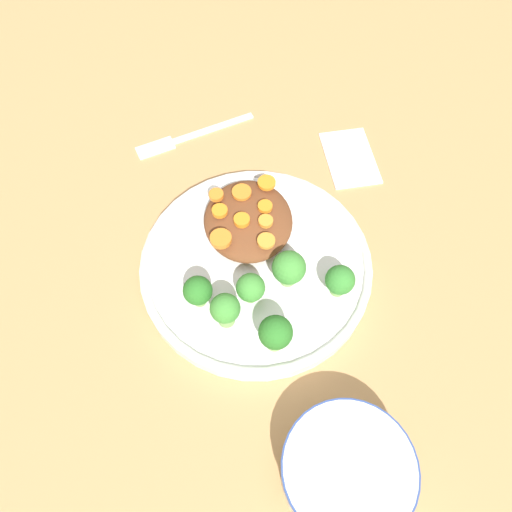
% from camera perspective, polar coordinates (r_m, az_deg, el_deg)
% --- Properties ---
extents(ground_plane, '(4.00, 4.00, 0.00)m').
position_cam_1_polar(ground_plane, '(0.63, 0.00, -1.59)').
color(ground_plane, tan).
extents(plate, '(0.29, 0.29, 0.03)m').
position_cam_1_polar(plate, '(0.62, 0.00, -1.00)').
color(plate, silver).
rests_on(plate, ground_plane).
extents(dip_bowl, '(0.13, 0.13, 0.05)m').
position_cam_1_polar(dip_bowl, '(0.54, 10.36, -22.99)').
color(dip_bowl, silver).
rests_on(dip_bowl, ground_plane).
extents(stew_mound, '(0.12, 0.11, 0.03)m').
position_cam_1_polar(stew_mound, '(0.63, -0.90, 4.12)').
color(stew_mound, brown).
rests_on(stew_mound, plate).
extents(broccoli_floret_0, '(0.04, 0.04, 0.05)m').
position_cam_1_polar(broccoli_floret_0, '(0.54, 2.24, -8.83)').
color(broccoli_floret_0, '#7FA85B').
rests_on(broccoli_floret_0, plate).
extents(broccoli_floret_1, '(0.03, 0.03, 0.05)m').
position_cam_1_polar(broccoli_floret_1, '(0.56, -3.53, -6.16)').
color(broccoli_floret_1, '#759E51').
rests_on(broccoli_floret_1, plate).
extents(broccoli_floret_2, '(0.04, 0.04, 0.05)m').
position_cam_1_polar(broccoli_floret_2, '(0.58, 3.77, -1.43)').
color(broccoli_floret_2, '#7FA85B').
rests_on(broccoli_floret_2, plate).
extents(broccoli_floret_3, '(0.03, 0.03, 0.05)m').
position_cam_1_polar(broccoli_floret_3, '(0.57, -0.62, -3.70)').
color(broccoli_floret_3, '#759E51').
rests_on(broccoli_floret_3, plate).
extents(broccoli_floret_4, '(0.03, 0.03, 0.05)m').
position_cam_1_polar(broccoli_floret_4, '(0.58, 9.56, -2.80)').
color(broccoli_floret_4, '#759E51').
rests_on(broccoli_floret_4, plate).
extents(broccoli_floret_5, '(0.03, 0.03, 0.05)m').
position_cam_1_polar(broccoli_floret_5, '(0.57, -6.66, -4.03)').
color(broccoli_floret_5, '#759E51').
rests_on(broccoli_floret_5, plate).
extents(carrot_slice_0, '(0.02, 0.02, 0.01)m').
position_cam_1_polar(carrot_slice_0, '(0.63, -4.57, 6.97)').
color(carrot_slice_0, orange).
rests_on(carrot_slice_0, stew_mound).
extents(carrot_slice_1, '(0.02, 0.02, 0.01)m').
position_cam_1_polar(carrot_slice_1, '(0.61, -1.64, 4.12)').
color(carrot_slice_1, orange).
rests_on(carrot_slice_1, stew_mound).
extents(carrot_slice_2, '(0.02, 0.02, 0.01)m').
position_cam_1_polar(carrot_slice_2, '(0.62, -4.17, 5.17)').
color(carrot_slice_2, orange).
rests_on(carrot_slice_2, stew_mound).
extents(carrot_slice_3, '(0.02, 0.02, 0.00)m').
position_cam_1_polar(carrot_slice_3, '(0.59, 1.17, 1.74)').
color(carrot_slice_3, orange).
rests_on(carrot_slice_3, stew_mound).
extents(carrot_slice_4, '(0.02, 0.02, 0.01)m').
position_cam_1_polar(carrot_slice_4, '(0.62, 1.04, 5.68)').
color(carrot_slice_4, orange).
rests_on(carrot_slice_4, stew_mound).
extents(carrot_slice_5, '(0.03, 0.03, 0.01)m').
position_cam_1_polar(carrot_slice_5, '(0.59, -4.04, 1.99)').
color(carrot_slice_5, orange).
rests_on(carrot_slice_5, stew_mound).
extents(carrot_slice_6, '(0.02, 0.02, 0.00)m').
position_cam_1_polar(carrot_slice_6, '(0.63, -1.66, 7.29)').
color(carrot_slice_6, orange).
rests_on(carrot_slice_6, stew_mound).
extents(carrot_slice_7, '(0.02, 0.02, 0.01)m').
position_cam_1_polar(carrot_slice_7, '(0.61, 1.11, 4.01)').
color(carrot_slice_7, orange).
rests_on(carrot_slice_7, stew_mound).
extents(carrot_slice_8, '(0.02, 0.02, 0.00)m').
position_cam_1_polar(carrot_slice_8, '(0.64, 1.22, 8.38)').
color(carrot_slice_8, orange).
rests_on(carrot_slice_8, stew_mound).
extents(fork, '(0.08, 0.18, 0.01)m').
position_cam_1_polar(fork, '(0.77, -8.20, 13.26)').
color(fork, silver).
rests_on(fork, ground_plane).
extents(napkin, '(0.11, 0.08, 0.01)m').
position_cam_1_polar(napkin, '(0.75, 10.69, 11.05)').
color(napkin, white).
rests_on(napkin, ground_plane).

